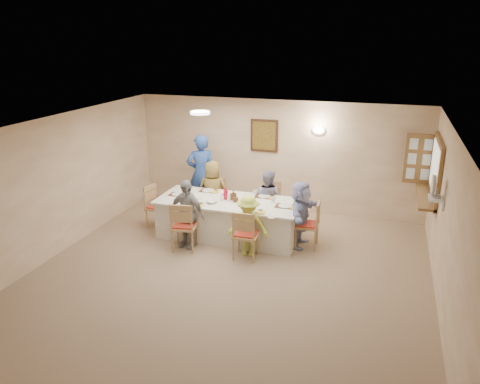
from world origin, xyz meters
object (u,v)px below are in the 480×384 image
(chair_left_end, at_px, (158,207))
(diner_back_left, at_px, (213,191))
(chair_back_left, at_px, (215,199))
(condiment_ketchup, at_px, (226,193))
(dining_table, at_px, (229,218))
(diner_front_left, at_px, (187,214))
(diner_front_right, at_px, (248,226))
(chair_right_end, at_px, (307,224))
(desk_fan, at_px, (435,189))
(diner_back_right, at_px, (267,199))
(serving_hatch, at_px, (436,170))
(chair_front_left, at_px, (184,225))
(chair_front_right, at_px, (246,234))
(diner_right_end, at_px, (301,214))
(caregiver, at_px, (201,174))
(chair_back_right, at_px, (269,204))

(chair_left_end, bearing_deg, diner_back_left, -44.96)
(chair_back_left, distance_m, condiment_ketchup, 1.02)
(chair_back_left, bearing_deg, dining_table, -55.90)
(chair_back_left, bearing_deg, diner_front_left, -92.77)
(diner_front_right, bearing_deg, chair_back_left, 120.14)
(chair_right_end, xyz_separation_m, diner_back_left, (-2.15, 0.68, 0.21))
(desk_fan, height_order, diner_back_right, desk_fan)
(chair_left_end, distance_m, diner_back_right, 2.26)
(serving_hatch, bearing_deg, chair_left_end, -172.12)
(serving_hatch, xyz_separation_m, diner_front_right, (-3.12, -1.41, -0.93))
(chair_left_end, distance_m, diner_front_left, 1.19)
(serving_hatch, xyz_separation_m, chair_back_left, (-4.32, 0.07, -1.06))
(chair_back_left, bearing_deg, chair_right_end, -23.18)
(chair_back_left, bearing_deg, chair_front_left, -92.77)
(chair_front_left, relative_size, diner_front_left, 0.72)
(serving_hatch, height_order, chair_right_end, serving_hatch)
(serving_hatch, xyz_separation_m, diner_back_right, (-3.12, -0.05, -0.88))
(chair_front_left, relative_size, chair_front_right, 1.02)
(diner_back_left, bearing_deg, chair_front_left, 81.73)
(diner_back_right, bearing_deg, diner_right_end, 148.78)
(chair_front_left, height_order, diner_right_end, diner_right_end)
(chair_left_end, xyz_separation_m, diner_front_left, (0.95, -0.68, 0.21))
(desk_fan, xyz_separation_m, diner_back_left, (-4.21, 1.30, -0.88))
(chair_back_left, xyz_separation_m, chair_front_right, (1.20, -1.60, 0.02))
(serving_hatch, distance_m, chair_front_left, 4.70)
(serving_hatch, relative_size, desk_fan, 5.00)
(diner_right_end, bearing_deg, caregiver, 69.89)
(chair_left_end, bearing_deg, chair_front_left, -120.65)
(chair_back_left, xyz_separation_m, chair_left_end, (-0.95, -0.80, 0.01))
(chair_back_left, relative_size, chair_front_right, 0.95)
(desk_fan, distance_m, chair_back_right, 3.50)
(diner_right_end, relative_size, condiment_ketchup, 4.88)
(chair_front_left, relative_size, diner_front_right, 0.84)
(chair_front_right, bearing_deg, caregiver, -51.76)
(diner_right_end, bearing_deg, chair_right_end, -85.14)
(chair_right_end, relative_size, condiment_ketchup, 3.47)
(serving_hatch, height_order, chair_front_left, serving_hatch)
(chair_right_end, distance_m, diner_back_left, 2.26)
(chair_left_end, xyz_separation_m, diner_back_right, (2.15, 0.68, 0.17))
(desk_fan, xyz_separation_m, diner_back_right, (-3.01, 1.30, -0.93))
(chair_left_end, relative_size, diner_front_left, 0.68)
(diner_front_right, height_order, caregiver, caregiver)
(chair_left_end, height_order, chair_right_end, chair_right_end)
(chair_back_left, bearing_deg, serving_hatch, -3.70)
(desk_fan, height_order, dining_table, desk_fan)
(serving_hatch, xyz_separation_m, chair_back_right, (-3.12, 0.07, -1.04))
(chair_front_left, relative_size, caregiver, 0.54)
(diner_front_right, bearing_deg, diner_right_end, 30.77)
(dining_table, height_order, diner_front_left, diner_front_left)
(serving_hatch, height_order, diner_front_right, serving_hatch)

